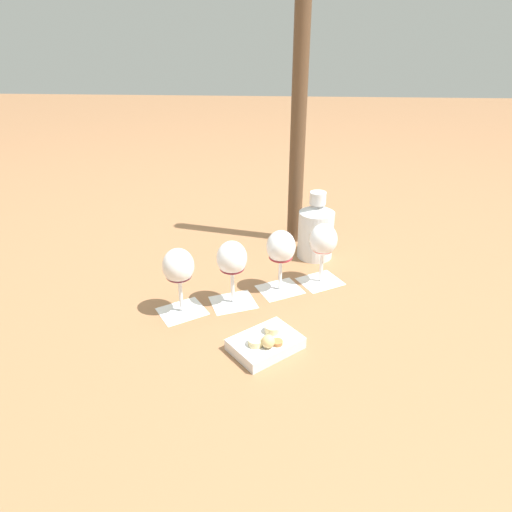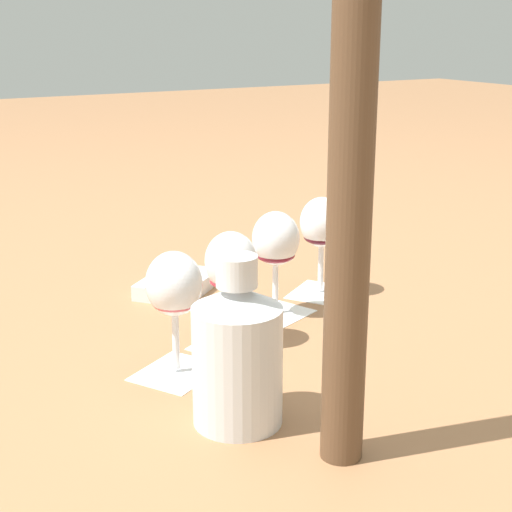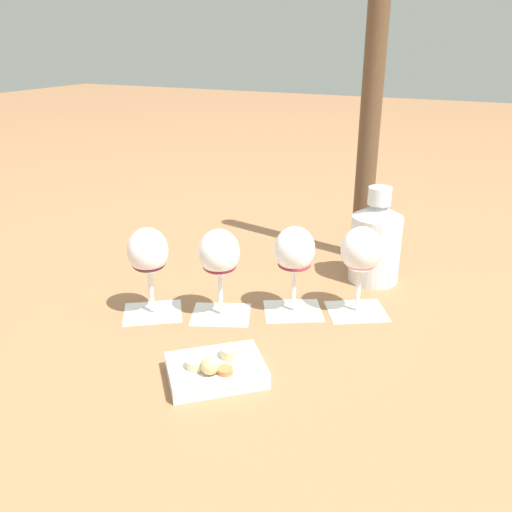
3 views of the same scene
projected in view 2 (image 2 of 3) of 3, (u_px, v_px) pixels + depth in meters
name	position (u px, v px, depth m)	size (l,w,h in m)	color
ground_plane	(255.00, 328.00, 1.24)	(8.00, 8.00, 0.00)	#936642
tasting_card_0	(177.00, 372.00, 1.08)	(0.14, 0.14, 0.00)	white
tasting_card_1	(232.00, 343.00, 1.18)	(0.14, 0.14, 0.00)	white
tasting_card_2	(275.00, 314.00, 1.30)	(0.14, 0.13, 0.00)	white
tasting_card_3	(320.00, 292.00, 1.40)	(0.14, 0.14, 0.00)	white
wine_glass_0	(174.00, 290.00, 1.05)	(0.08, 0.08, 0.17)	white
wine_glass_1	(231.00, 267.00, 1.14)	(0.08, 0.08, 0.17)	white
wine_glass_2	(276.00, 244.00, 1.26)	(0.08, 0.08, 0.17)	white
wine_glass_3	(322.00, 227.00, 1.36)	(0.08, 0.08, 0.17)	white
ceramic_vase	(237.00, 352.00, 0.93)	(0.11, 0.11, 0.21)	silver
snack_dish	(177.00, 282.00, 1.40)	(0.18, 0.18, 0.06)	silver
umbrella_pole	(352.00, 135.00, 0.77)	(0.05, 0.05, 0.72)	brown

